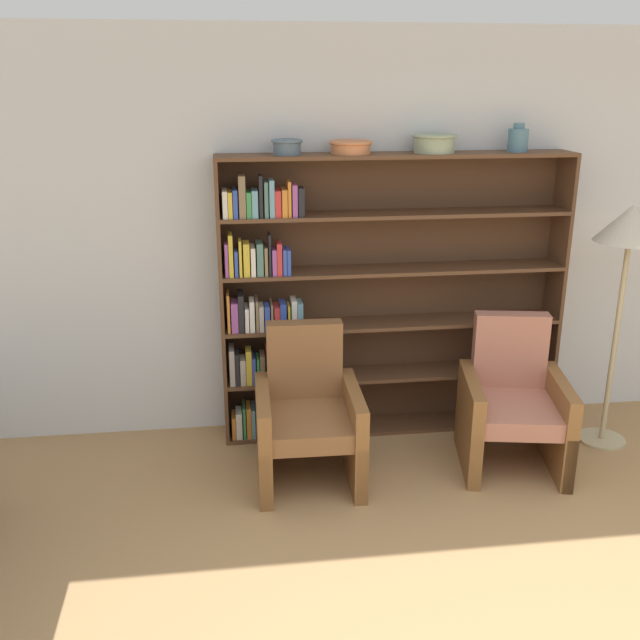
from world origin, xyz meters
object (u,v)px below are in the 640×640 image
object	(u,v)px
armchair_cushioned	(512,405)
floor_lamp	(630,236)
bowl_copper	(351,146)
vase_tall	(518,139)
bowl_slate	(434,142)
armchair_leather	(308,417)
bookshelf	(360,298)
bowl_stoneware	(287,146)

from	to	relation	value
armchair_cushioned	floor_lamp	distance (m)	1.31
armchair_cushioned	floor_lamp	size ratio (longest dim) A/B	0.58
bowl_copper	vase_tall	bearing A→B (deg)	0.00
bowl_slate	vase_tall	size ratio (longest dim) A/B	1.55
vase_tall	armchair_leather	xyz separation A→B (m)	(-1.47, -0.59, -1.63)
bookshelf	bowl_slate	xyz separation A→B (m)	(0.47, -0.02, 1.04)
bookshelf	bowl_stoneware	world-z (taller)	bowl_stoneware
bowl_slate	armchair_cushioned	bearing A→B (deg)	-53.85
bowl_stoneware	armchair_cushioned	size ratio (longest dim) A/B	0.21
floor_lamp	armchair_cushioned	bearing A→B (deg)	-166.61
bookshelf	bowl_stoneware	distance (m)	1.14
vase_tall	armchair_leather	distance (m)	2.27
floor_lamp	bowl_stoneware	bearing A→B (deg)	169.14
bowl_copper	floor_lamp	size ratio (longest dim) A/B	0.17
bowl_stoneware	floor_lamp	xyz separation A→B (m)	(2.15, -0.41, -0.55)
bowl_stoneware	armchair_cushioned	world-z (taller)	bowl_stoneware
armchair_cushioned	bowl_stoneware	bearing A→B (deg)	-12.36
vase_tall	armchair_cushioned	distance (m)	1.74
vase_tall	armchair_cushioned	xyz separation A→B (m)	(-0.13, -0.59, -1.63)
vase_tall	armchair_cushioned	size ratio (longest dim) A/B	0.19
bowl_stoneware	armchair_cushioned	distance (m)	2.21
armchair_leather	armchair_cushioned	bearing A→B (deg)	-178.81
bookshelf	armchair_cushioned	xyz separation A→B (m)	(0.90, -0.61, -0.57)
bookshelf	armchair_leather	xyz separation A→B (m)	(-0.44, -0.61, -0.57)
bookshelf	vase_tall	size ratio (longest dim) A/B	12.86
bowl_slate	bowl_copper	bearing A→B (deg)	180.00
bowl_copper	bookshelf	bearing A→B (deg)	13.17
vase_tall	armchair_leather	world-z (taller)	vase_tall
bowl_stoneware	bowl_copper	xyz separation A→B (m)	(0.41, 0.00, -0.01)
armchair_leather	floor_lamp	bearing A→B (deg)	-173.86
bookshelf	bowl_copper	bearing A→B (deg)	-166.83
bowl_copper	floor_lamp	distance (m)	1.87
bowl_copper	vase_tall	world-z (taller)	vase_tall
bowl_copper	bowl_slate	world-z (taller)	bowl_slate
bowl_stoneware	vase_tall	bearing A→B (deg)	0.00
bookshelf	vase_tall	world-z (taller)	vase_tall
armchair_leather	armchair_cushioned	xyz separation A→B (m)	(1.34, -0.00, 0.00)
bowl_copper	bowl_slate	xyz separation A→B (m)	(0.55, 0.00, 0.02)
vase_tall	armchair_leather	bearing A→B (deg)	-157.98
bowl_copper	armchair_cushioned	size ratio (longest dim) A/B	0.29
bowl_slate	armchair_leather	size ratio (longest dim) A/B	0.30
floor_lamp	armchair_leather	bearing A→B (deg)	-175.09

